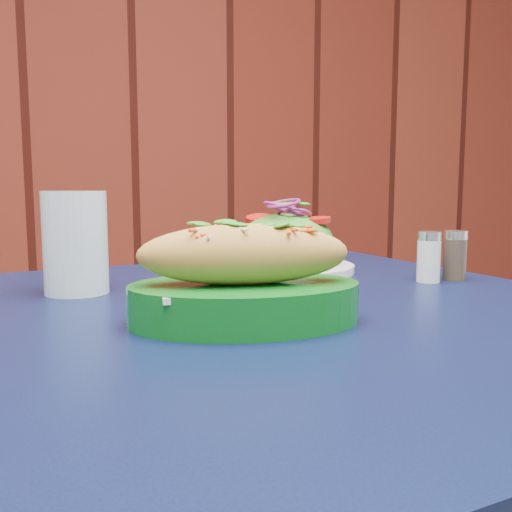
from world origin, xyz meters
name	(u,v)px	position (x,y,z in m)	size (l,w,h in m)	color
brick_wall	(229,57)	(0.00, 2.97, 1.40)	(4.90, 0.04, 2.80)	#5B1A11
cafe_table	(266,381)	(-0.50, 1.26, 0.66)	(0.88, 0.88, 0.75)	black
banh_mi_basket	(245,281)	(-0.55, 1.20, 0.79)	(0.25, 0.19, 0.11)	#0C6419
salad_plate	(286,244)	(-0.38, 1.49, 0.79)	(0.21, 0.21, 0.12)	white
water_glass	(75,242)	(-0.70, 1.42, 0.81)	(0.08, 0.08, 0.13)	silver
salt_shaker	(429,257)	(-0.22, 1.33, 0.79)	(0.03, 0.03, 0.07)	white
pepper_shaker	(455,255)	(-0.18, 1.33, 0.79)	(0.03, 0.03, 0.07)	#3F3326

